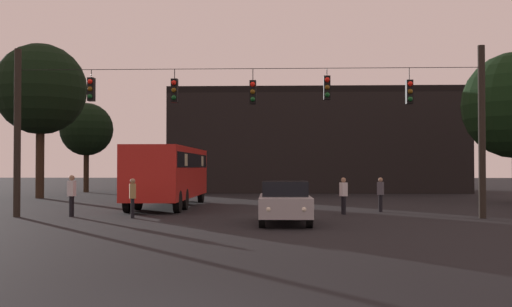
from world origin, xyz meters
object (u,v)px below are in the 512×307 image
(car_near_right, at_px, (285,201))
(tree_right_far, at_px, (41,90))
(city_bus, at_px, (169,170))
(pedestrian_crossing_center, at_px, (344,194))
(pedestrian_near_bus, at_px, (133,196))
(pedestrian_crossing_right, at_px, (381,193))
(pedestrian_crossing_left, at_px, (72,193))
(tree_left_silhouette, at_px, (86,130))

(car_near_right, distance_m, tree_right_far, 24.45)
(city_bus, height_order, tree_right_far, tree_right_far)
(pedestrian_crossing_center, relative_size, pedestrian_near_bus, 1.00)
(pedestrian_crossing_right, relative_size, tree_right_far, 0.15)
(pedestrian_crossing_left, height_order, pedestrian_near_bus, pedestrian_crossing_left)
(pedestrian_crossing_center, xyz_separation_m, pedestrian_near_bus, (-8.58, -2.27, -0.00))
(tree_right_far, bearing_deg, pedestrian_crossing_right, -29.73)
(pedestrian_crossing_left, distance_m, pedestrian_crossing_right, 13.46)
(car_near_right, distance_m, pedestrian_crossing_right, 7.48)
(car_near_right, bearing_deg, pedestrian_near_bus, 159.91)
(pedestrian_crossing_center, height_order, pedestrian_near_bus, same)
(city_bus, bearing_deg, pedestrian_near_bus, -91.80)
(city_bus, relative_size, pedestrian_crossing_right, 7.07)
(city_bus, bearing_deg, tree_right_far, 140.08)
(car_near_right, xyz_separation_m, tree_right_far, (-15.79, 17.58, 6.29))
(pedestrian_crossing_left, distance_m, tree_left_silhouette, 25.78)
(city_bus, distance_m, pedestrian_crossing_right, 10.72)
(pedestrian_near_bus, relative_size, tree_right_far, 0.16)
(tree_right_far, bearing_deg, car_near_right, -48.07)
(pedestrian_crossing_left, height_order, tree_left_silhouette, tree_left_silhouette)
(city_bus, xyz_separation_m, pedestrian_crossing_right, (10.19, -3.17, -0.99))
(pedestrian_crossing_right, xyz_separation_m, tree_right_far, (-20.17, 11.52, 6.22))
(tree_left_silhouette, height_order, tree_right_far, tree_right_far)
(pedestrian_crossing_left, distance_m, tree_right_far, 17.49)
(pedestrian_crossing_left, relative_size, pedestrian_crossing_center, 1.07)
(pedestrian_crossing_left, distance_m, pedestrian_crossing_center, 11.36)
(pedestrian_crossing_right, bearing_deg, tree_right_far, 150.27)
(city_bus, relative_size, pedestrian_crossing_left, 6.48)
(city_bus, height_order, tree_left_silhouette, tree_left_silhouette)
(tree_left_silhouette, bearing_deg, car_near_right, -59.93)
(pedestrian_near_bus, bearing_deg, pedestrian_crossing_center, 14.82)
(car_near_right, distance_m, tree_left_silhouette, 31.79)
(pedestrian_crossing_left, xyz_separation_m, pedestrian_near_bus, (2.66, -0.61, -0.08))
(city_bus, relative_size, tree_left_silhouette, 1.53)
(car_near_right, bearing_deg, pedestrian_crossing_left, 162.03)
(pedestrian_near_bus, xyz_separation_m, tree_right_far, (-9.76, 15.37, 6.20))
(pedestrian_crossing_left, distance_m, pedestrian_near_bus, 2.73)
(city_bus, height_order, pedestrian_crossing_center, city_bus)
(city_bus, bearing_deg, pedestrian_crossing_left, -114.19)
(car_near_right, relative_size, tree_left_silhouette, 0.60)
(city_bus, relative_size, tree_right_far, 1.09)
(car_near_right, relative_size, pedestrian_crossing_center, 2.76)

